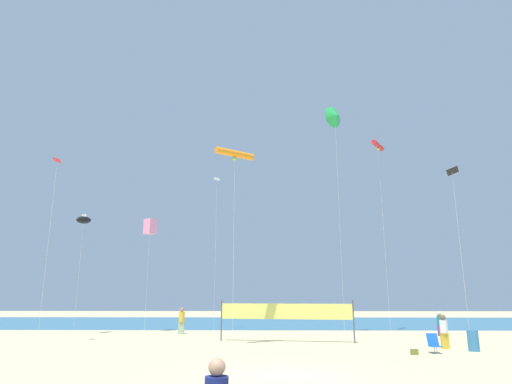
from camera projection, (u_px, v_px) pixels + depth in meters
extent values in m
plane|color=#D1BC89|center=(288.00, 375.00, 14.90)|extent=(120.00, 120.00, 0.00)
cube|color=teal|center=(271.00, 322.00, 43.41)|extent=(120.00, 20.00, 0.01)
sphere|color=tan|center=(217.00, 367.00, 7.05)|extent=(0.28, 0.28, 0.28)
cube|color=#99B28C|center=(181.00, 328.00, 30.57)|extent=(0.39, 0.24, 0.82)
cylinder|color=gold|center=(182.00, 317.00, 30.75)|extent=(0.41, 0.41, 0.68)
sphere|color=#997051|center=(182.00, 310.00, 30.86)|extent=(0.30, 0.30, 0.30)
cube|color=gold|center=(445.00, 341.00, 22.25)|extent=(0.37, 0.22, 0.77)
cylinder|color=white|center=(444.00, 327.00, 22.41)|extent=(0.39, 0.39, 0.64)
sphere|color=brown|center=(443.00, 317.00, 22.52)|extent=(0.29, 0.29, 0.29)
cube|color=#7A3872|center=(441.00, 330.00, 29.19)|extent=(0.35, 0.21, 0.73)
cylinder|color=#19727A|center=(440.00, 320.00, 29.34)|extent=(0.37, 0.37, 0.60)
sphere|color=beige|center=(439.00, 313.00, 29.44)|extent=(0.27, 0.27, 0.27)
cube|color=#1959B2|center=(435.00, 346.00, 20.47)|extent=(0.52, 0.48, 0.03)
cube|color=#1959B2|center=(432.00, 340.00, 20.81)|extent=(0.52, 0.23, 0.57)
cylinder|color=silver|center=(437.00, 350.00, 20.29)|extent=(0.03, 0.03, 0.32)
cylinder|color=silver|center=(435.00, 350.00, 20.57)|extent=(0.03, 0.03, 0.32)
cylinder|color=teal|center=(473.00, 341.00, 21.32)|extent=(0.52, 0.52, 0.99)
cylinder|color=#4C4C51|center=(221.00, 320.00, 26.34)|extent=(0.08, 0.08, 2.40)
cylinder|color=#4C4C51|center=(354.00, 321.00, 25.07)|extent=(0.08, 0.08, 2.40)
cube|color=#EAE566|center=(286.00, 311.00, 25.83)|extent=(7.77, 1.20, 0.90)
cube|color=olive|center=(414.00, 352.00, 19.97)|extent=(0.33, 0.16, 0.26)
cylinder|color=silver|center=(384.00, 235.00, 32.76)|extent=(0.01, 0.01, 14.22)
cylinder|color=red|center=(378.00, 145.00, 34.41)|extent=(1.40, 1.91, 0.38)
sphere|color=yellow|center=(378.00, 149.00, 34.34)|extent=(0.23, 0.23, 0.23)
cylinder|color=silver|center=(461.00, 256.00, 23.51)|extent=(0.01, 0.01, 9.51)
pyramid|color=black|center=(452.00, 170.00, 24.66)|extent=(0.79, 0.79, 0.43)
cylinder|color=silver|center=(48.00, 248.00, 24.89)|extent=(0.01, 0.01, 10.57)
pyramid|color=red|center=(58.00, 160.00, 26.14)|extent=(0.67, 0.67, 0.31)
cylinder|color=silver|center=(79.00, 276.00, 30.34)|extent=(0.01, 0.01, 7.94)
ellipsoid|color=black|center=(84.00, 220.00, 31.25)|extent=(0.92, 1.65, 0.71)
cube|color=white|center=(84.00, 217.00, 31.30)|extent=(0.30, 0.06, 0.38)
cylinder|color=silver|center=(234.00, 246.00, 23.54)|extent=(0.01, 0.01, 10.53)
cylinder|color=orange|center=(235.00, 154.00, 24.75)|extent=(2.20, 1.70, 0.39)
sphere|color=#8CD833|center=(235.00, 159.00, 24.68)|extent=(0.23, 0.23, 0.23)
cylinder|color=silver|center=(215.00, 252.00, 35.17)|extent=(0.01, 0.01, 12.20)
pyramid|color=white|center=(217.00, 178.00, 36.61)|extent=(0.69, 0.69, 0.24)
cylinder|color=silver|center=(147.00, 278.00, 32.39)|extent=(0.01, 0.01, 7.79)
cube|color=pink|center=(150.00, 227.00, 33.29)|extent=(1.00, 1.00, 1.16)
cylinder|color=silver|center=(340.00, 220.00, 30.80)|extent=(0.01, 0.01, 15.76)
cone|color=green|center=(335.00, 116.00, 32.62)|extent=(1.59, 1.38, 1.64)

